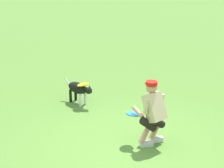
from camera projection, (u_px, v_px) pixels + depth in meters
ground_plane at (127, 149)px, 6.86m from camera, size 60.00×60.00×0.00m
person at (153, 112)px, 6.82m from camera, size 0.71×0.53×1.29m
dog at (79, 89)px, 8.82m from camera, size 0.65×0.88×0.57m
frisbee_flying at (83, 84)px, 8.62m from camera, size 0.39×0.39×0.10m
frisbee_held at (133, 114)px, 6.92m from camera, size 0.32×0.32×0.08m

